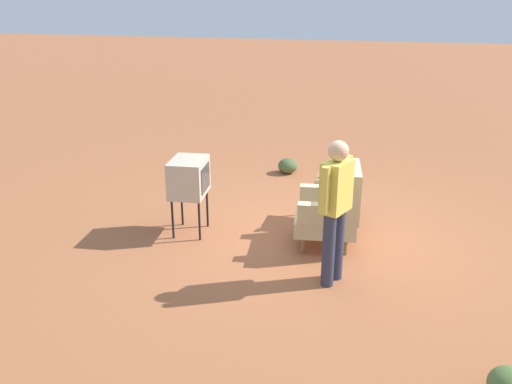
{
  "coord_description": "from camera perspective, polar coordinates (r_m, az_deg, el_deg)",
  "views": [
    {
      "loc": [
        6.48,
        0.79,
        3.08
      ],
      "look_at": [
        0.22,
        -0.75,
        0.65
      ],
      "focal_mm": 37.61,
      "sensor_mm": 36.0,
      "label": 1
    }
  ],
  "objects": [
    {
      "name": "side_table",
      "position": [
        7.53,
        8.58,
        0.79
      ],
      "size": [
        0.56,
        0.56,
        0.65
      ],
      "color": "black",
      "rests_on": "ground"
    },
    {
      "name": "armchair",
      "position": [
        6.83,
        8.28,
        -1.77
      ],
      "size": [
        0.85,
        0.86,
        1.06
      ],
      "color": "#937047",
      "rests_on": "ground"
    },
    {
      "name": "bottle_tall_amber",
      "position": [
        7.52,
        9.22,
        2.73
      ],
      "size": [
        0.07,
        0.07,
        0.3
      ],
      "primitive_type": "cylinder",
      "color": "brown",
      "rests_on": "side_table"
    },
    {
      "name": "person_standing",
      "position": [
        5.79,
        8.45,
        -1.29
      ],
      "size": [
        0.53,
        0.34,
        1.64
      ],
      "color": "#2D3347",
      "rests_on": "ground"
    },
    {
      "name": "ground_plane",
      "position": [
        7.22,
        6.26,
        -4.73
      ],
      "size": [
        60.0,
        60.0,
        0.0
      ],
      "primitive_type": "plane",
      "color": "#A05B38"
    },
    {
      "name": "flower_vase",
      "position": [
        7.32,
        8.28,
        2.27
      ],
      "size": [
        0.15,
        0.1,
        0.27
      ],
      "color": "silver",
      "rests_on": "side_table"
    },
    {
      "name": "tv_on_stand",
      "position": [
        7.07,
        -7.15,
        1.52
      ],
      "size": [
        0.64,
        0.5,
        1.03
      ],
      "color": "black",
      "rests_on": "ground"
    },
    {
      "name": "soda_can_red",
      "position": [
        7.66,
        10.06,
        2.31
      ],
      "size": [
        0.07,
        0.07,
        0.12
      ],
      "primitive_type": "cylinder",
      "color": "red",
      "rests_on": "side_table"
    },
    {
      "name": "shrub_mid",
      "position": [
        9.62,
        3.4,
        2.79
      ],
      "size": [
        0.35,
        0.35,
        0.27
      ],
      "primitive_type": "ellipsoid",
      "color": "#475B33",
      "rests_on": "ground"
    }
  ]
}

